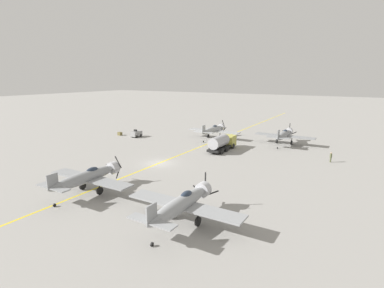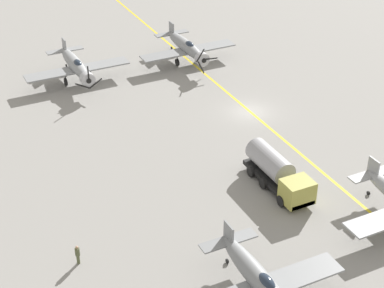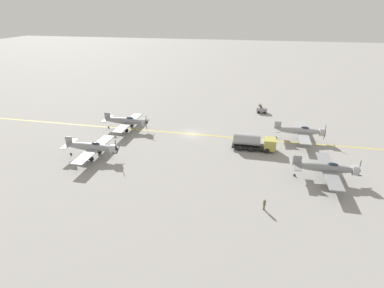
{
  "view_description": "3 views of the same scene",
  "coord_description": "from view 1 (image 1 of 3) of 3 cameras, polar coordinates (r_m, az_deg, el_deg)",
  "views": [
    {
      "loc": [
        28.29,
        -36.81,
        13.52
      ],
      "look_at": [
        5.89,
        0.53,
        3.75
      ],
      "focal_mm": 28.0,
      "sensor_mm": 36.0,
      "label": 1
    },
    {
      "loc": [
        31.86,
        50.92,
        32.31
      ],
      "look_at": [
        9.68,
        5.75,
        1.72
      ],
      "focal_mm": 60.0,
      "sensor_mm": 36.0,
      "label": 2
    },
    {
      "loc": [
        57.46,
        12.19,
        24.7
      ],
      "look_at": [
        9.48,
        2.03,
        2.12
      ],
      "focal_mm": 28.0,
      "sensor_mm": 36.0,
      "label": 3
    }
  ],
  "objects": [
    {
      "name": "ground_plane",
      "position": [
        48.36,
        -6.33,
        -3.66
      ],
      "size": [
        400.0,
        400.0,
        0.0
      ],
      "primitive_type": "plane",
      "color": "gray"
    },
    {
      "name": "taxiway_stripe",
      "position": [
        48.36,
        -6.33,
        -3.66
      ],
      "size": [
        0.3,
        160.0,
        0.01
      ],
      "primitive_type": "cube",
      "color": "yellow",
      "rests_on": "ground"
    },
    {
      "name": "airplane_far_center",
      "position": [
        66.89,
        4.07,
        2.72
      ],
      "size": [
        12.0,
        9.98,
        3.69
      ],
      "rotation": [
        0.0,
        0.0,
        0.2
      ],
      "color": "#989B9D",
      "rests_on": "ground"
    },
    {
      "name": "airplane_near_right",
      "position": [
        28.37,
        -1.89,
        -11.29
      ],
      "size": [
        12.0,
        9.98,
        3.8
      ],
      "rotation": [
        0.0,
        0.0,
        0.02
      ],
      "color": "gray",
      "rests_on": "ground"
    },
    {
      "name": "airplane_far_right",
      "position": [
        63.83,
        17.14,
        1.7
      ],
      "size": [
        12.0,
        9.98,
        3.8
      ],
      "rotation": [
        0.0,
        0.0,
        0.3
      ],
      "color": "gray",
      "rests_on": "ground"
    },
    {
      "name": "airplane_near_center",
      "position": [
        37.55,
        -19.26,
        -5.93
      ],
      "size": [
        12.0,
        9.98,
        3.65
      ],
      "rotation": [
        0.0,
        0.0,
        0.04
      ],
      "color": "gray",
      "rests_on": "ground"
    },
    {
      "name": "fuel_tanker",
      "position": [
        56.31,
        5.75,
        0.27
      ],
      "size": [
        2.68,
        8.0,
        2.98
      ],
      "color": "black",
      "rests_on": "ground"
    },
    {
      "name": "tow_tractor",
      "position": [
        69.91,
        -10.56,
        1.95
      ],
      "size": [
        1.57,
        2.6,
        1.79
      ],
      "color": "gray",
      "rests_on": "ground"
    },
    {
      "name": "ground_crew_walking",
      "position": [
        53.36,
        24.93,
        -2.23
      ],
      "size": [
        0.36,
        0.36,
        1.64
      ],
      "color": "#515638",
      "rests_on": "ground"
    },
    {
      "name": "supply_crate_by_tanker",
      "position": [
        72.92,
        -13.58,
        1.92
      ],
      "size": [
        0.93,
        0.78,
        0.76
      ],
      "primitive_type": "cube",
      "rotation": [
        0.0,
        0.0,
        -0.02
      ],
      "color": "brown",
      "rests_on": "ground"
    }
  ]
}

